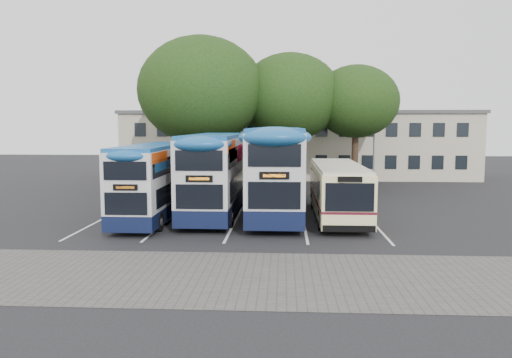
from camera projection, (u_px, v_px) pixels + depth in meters
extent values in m
plane|color=black|center=(313.00, 242.00, 21.04)|extent=(120.00, 120.00, 0.00)
cube|color=#595654|center=(261.00, 277.00, 16.18)|extent=(40.00, 6.00, 0.01)
cube|color=silver|center=(106.00, 217.00, 26.60)|extent=(0.12, 11.00, 0.01)
cube|color=silver|center=(170.00, 218.00, 26.40)|extent=(0.12, 11.00, 0.01)
cube|color=silver|center=(236.00, 219.00, 26.21)|extent=(0.12, 11.00, 0.01)
cube|color=silver|center=(303.00, 220.00, 26.01)|extent=(0.12, 11.00, 0.01)
cube|color=silver|center=(371.00, 220.00, 25.82)|extent=(0.12, 11.00, 0.01)
cube|color=#C1B69B|center=(297.00, 145.00, 47.51)|extent=(32.00, 8.00, 6.00)
cube|color=#4C4C4F|center=(297.00, 113.00, 47.18)|extent=(32.40, 8.40, 0.30)
cube|color=black|center=(298.00, 162.00, 43.66)|extent=(30.00, 0.06, 1.20)
cube|color=black|center=(299.00, 130.00, 43.36)|extent=(30.00, 0.06, 1.20)
cylinder|color=gray|center=(374.00, 130.00, 40.07)|extent=(0.14, 0.14, 9.00)
cube|color=gray|center=(376.00, 73.00, 39.58)|extent=(0.12, 0.80, 0.12)
cube|color=gray|center=(377.00, 73.00, 39.19)|extent=(0.25, 0.50, 0.12)
cylinder|color=black|center=(202.00, 154.00, 37.36)|extent=(0.50, 0.50, 5.49)
ellipsoid|color=black|center=(201.00, 90.00, 36.85)|extent=(9.34, 9.34, 7.94)
cylinder|color=black|center=(289.00, 155.00, 38.66)|extent=(0.50, 0.50, 5.19)
ellipsoid|color=black|center=(290.00, 97.00, 38.18)|extent=(7.86, 7.86, 6.68)
cylinder|color=black|center=(355.00, 157.00, 38.55)|extent=(0.50, 0.50, 4.93)
ellipsoid|color=black|center=(356.00, 101.00, 38.09)|extent=(6.54, 6.54, 5.56)
cube|color=#0E1534|center=(154.00, 207.00, 26.16)|extent=(2.22, 9.32, 0.71)
cube|color=silver|center=(154.00, 174.00, 25.97)|extent=(2.22, 9.32, 2.75)
cube|color=#185595|center=(153.00, 147.00, 25.82)|extent=(2.18, 9.14, 0.27)
cube|color=black|center=(155.00, 188.00, 26.32)|extent=(2.26, 8.26, 0.89)
cube|color=black|center=(153.00, 163.00, 25.91)|extent=(2.26, 8.79, 0.80)
cube|color=#D64912|center=(160.00, 157.00, 22.75)|extent=(0.02, 2.84, 0.49)
cube|color=black|center=(125.00, 187.00, 21.33)|extent=(1.07, 0.06, 0.27)
cylinder|color=black|center=(150.00, 202.00, 28.92)|extent=(0.27, 0.89, 0.89)
cylinder|color=black|center=(184.00, 203.00, 28.81)|extent=(0.27, 0.89, 0.89)
cylinder|color=black|center=(116.00, 222.00, 23.20)|extent=(0.27, 0.89, 0.89)
cylinder|color=black|center=(159.00, 222.00, 23.08)|extent=(0.27, 0.89, 0.89)
cube|color=#0E1534|center=(216.00, 202.00, 27.44)|extent=(2.51, 10.55, 0.80)
cube|color=silver|center=(216.00, 166.00, 27.23)|extent=(2.51, 10.55, 3.11)
cube|color=#185595|center=(215.00, 137.00, 27.06)|extent=(2.46, 10.34, 0.30)
cube|color=black|center=(216.00, 181.00, 27.62)|extent=(2.55, 9.34, 1.00)
cube|color=black|center=(215.00, 154.00, 27.15)|extent=(2.55, 9.95, 0.90)
cube|color=#D64912|center=(232.00, 146.00, 23.58)|extent=(0.02, 3.22, 0.55)
cube|color=black|center=(199.00, 179.00, 21.97)|extent=(1.21, 0.06, 0.30)
cylinder|color=black|center=(204.00, 197.00, 30.57)|extent=(0.30, 1.00, 1.00)
cylinder|color=black|center=(241.00, 198.00, 30.44)|extent=(0.30, 1.00, 1.00)
cylinder|color=black|center=(183.00, 217.00, 24.09)|extent=(0.30, 1.00, 1.00)
cylinder|color=black|center=(230.00, 217.00, 23.96)|extent=(0.30, 1.00, 1.00)
cube|color=#B10B28|center=(241.00, 152.00, 28.33)|extent=(0.02, 4.02, 0.85)
cube|color=#0E1534|center=(276.00, 201.00, 27.27)|extent=(2.71, 11.37, 0.87)
cube|color=silver|center=(276.00, 163.00, 27.04)|extent=(2.71, 11.37, 3.36)
cube|color=#185595|center=(277.00, 131.00, 26.86)|extent=(2.65, 11.14, 0.32)
cube|color=black|center=(276.00, 179.00, 27.46)|extent=(2.75, 10.07, 1.08)
cube|color=black|center=(276.00, 149.00, 26.96)|extent=(2.75, 10.72, 0.97)
cube|color=#D64912|center=(305.00, 140.00, 23.11)|extent=(0.02, 3.46, 0.60)
cube|color=black|center=(274.00, 176.00, 21.38)|extent=(1.30, 0.06, 0.32)
cylinder|color=black|center=(257.00, 196.00, 30.64)|extent=(0.32, 1.08, 1.08)
cylinder|color=black|center=(297.00, 197.00, 30.50)|extent=(0.32, 1.08, 1.08)
cylinder|color=black|center=(249.00, 218.00, 23.66)|extent=(0.32, 1.08, 1.08)
cylinder|color=black|center=(301.00, 218.00, 23.52)|extent=(0.32, 1.08, 1.08)
cube|color=#FFF7AA|center=(338.00, 190.00, 26.31)|extent=(2.39, 9.55, 2.43)
cube|color=beige|center=(338.00, 166.00, 26.18)|extent=(2.29, 9.16, 0.19)
cube|color=black|center=(337.00, 181.00, 26.74)|extent=(2.43, 7.64, 0.86)
cube|color=#5C1221|center=(338.00, 198.00, 26.36)|extent=(2.42, 9.57, 0.11)
cube|color=black|center=(350.00, 197.00, 21.52)|extent=(2.10, 0.06, 1.24)
cylinder|color=black|center=(321.00, 221.00, 23.26)|extent=(0.29, 0.95, 0.95)
cylinder|color=black|center=(368.00, 221.00, 23.14)|extent=(0.29, 0.95, 0.95)
cylinder|color=black|center=(314.00, 201.00, 29.33)|extent=(0.29, 0.95, 0.95)
cylinder|color=black|center=(351.00, 201.00, 29.21)|extent=(0.29, 0.95, 0.95)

